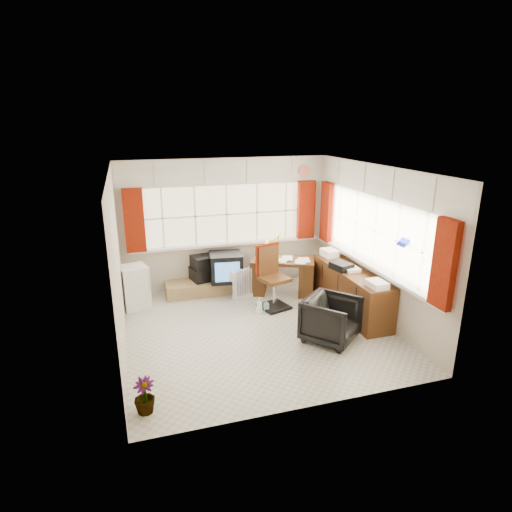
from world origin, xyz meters
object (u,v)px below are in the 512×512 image
Objects in this scene: task_chair at (271,274)px; office_chair at (331,319)px; mini_fridge at (134,287)px; tv_bench at (203,287)px; desk at (282,274)px; radiator at (242,287)px; crt_tv at (226,267)px; credenza at (351,290)px; desk_lamp at (278,242)px.

task_chair reaches higher than office_chair.
tv_bench is at bearing 12.14° from mini_fridge.
radiator is at bearing -178.05° from desk.
crt_tv reaches higher than tv_bench.
desk is 1.07m from crt_tv.
tv_bench is at bearing 81.68° from office_chair.
office_chair is at bearing -57.70° from tv_bench.
credenza reaches higher than desk.
office_chair is 2.10m from radiator.
radiator is (-0.84, 1.92, -0.11)m from office_chair.
desk_lamp is 1.67m from tv_bench.
desk is at bearing 50.23° from task_chair.
radiator is at bearing -34.22° from tv_bench.
mini_fridge is (-3.53, 1.25, -0.01)m from credenza.
radiator is (-0.39, 0.46, -0.36)m from task_chair.
mini_fridge is (-2.74, 2.09, 0.04)m from office_chair.
tv_bench is (-1.45, 0.42, -0.25)m from desk.
credenza is (0.79, 0.84, 0.05)m from office_chair.
crt_tv is at bearing 142.55° from credenza.
crt_tv is (-0.22, 0.34, 0.29)m from radiator.
task_chair is at bearing -40.83° from tv_bench.
tv_bench is at bearing 139.17° from task_chair.
tv_bench is at bearing 145.78° from radiator.
office_chair is 0.53× the size of tv_bench.
task_chair is 0.70m from radiator.
desk is 0.67m from task_chair.
radiator is 0.50m from crt_tv.
office_chair is at bearing -133.01° from credenza.
desk is 1.74× the size of office_chair.
mini_fridge is at bearing 164.58° from task_chair.
desk is 0.81m from radiator.
radiator is at bearing -5.26° from mini_fridge.
office_chair is (0.07, -2.12, -0.64)m from desk_lamp.
tv_bench is (-1.42, 0.24, -0.85)m from desk_lamp.
crt_tv is (-1.06, 2.26, 0.18)m from office_chair.
crt_tv is 0.86× the size of mini_fridge.
mini_fridge is (-1.68, -0.17, -0.14)m from crt_tv.
credenza is 3.06× the size of crt_tv.
task_chair is 1.46m from tv_bench.
radiator is (-0.77, -0.20, -0.75)m from desk_lamp.
desk_lamp is 0.22× the size of credenza.
desk reaches higher than tv_bench.
mini_fridge is at bearing -174.36° from crt_tv.
desk is at bearing -16.09° from tv_bench.
crt_tv is at bearing 123.30° from radiator.
task_chair is at bearing -15.42° from mini_fridge.
radiator is 0.80m from tv_bench.
office_chair is (0.05, -1.94, -0.03)m from desk.
radiator is 0.86× the size of crt_tv.
task_chair reaches higher than tv_bench.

